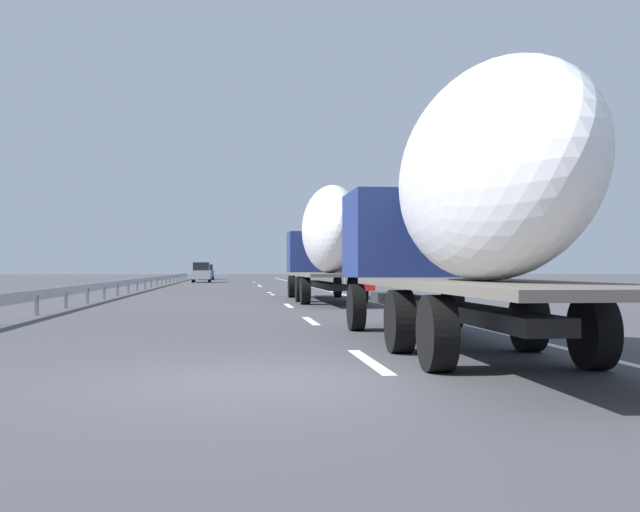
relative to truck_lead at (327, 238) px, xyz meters
The scene contains 18 objects.
ground_plane 17.98m from the truck_lead, 11.67° to the left, with size 260.00×260.00×0.00m, color #424247.
lane_stripe_0 20.82m from the truck_lead, behind, with size 3.20×0.20×0.01m, color white.
lane_stripe_1 11.93m from the truck_lead, behind, with size 3.20×0.20×0.01m, color white.
lane_stripe_2 4.38m from the truck_lead, 149.25° to the left, with size 3.20×0.20×0.01m, color white.
lane_stripe_3 10.36m from the truck_lead, 10.34° to the left, with size 3.20×0.20×0.01m, color white.
lane_stripe_4 12.37m from the truck_lead, ahead, with size 3.20×0.20×0.01m, color white.
lane_stripe_5 31.98m from the truck_lead, ahead, with size 3.20×0.20×0.01m, color white.
lane_stripe_6 28.53m from the truck_lead, ahead, with size 3.20×0.20×0.01m, color white.
lane_stripe_7 46.71m from the truck_lead, ahead, with size 3.20×0.20×0.01m, color white.
edge_line_right 22.65m from the truck_lead, ahead, with size 110.00×0.20×0.01m, color white.
truck_lead is the anchor object (origin of this frame).
truck_trailing 19.46m from the truck_lead, behind, with size 13.02×2.55×4.45m.
car_silver_hatch 45.53m from the truck_lead, ahead, with size 4.22×1.75×1.94m.
car_blue_sedan 62.61m from the truck_lead, ahead, with size 4.66×1.74×1.81m.
road_sign 16.93m from the truck_lead, 10.56° to the right, with size 0.10×0.90×3.15m.
tree_0 59.34m from the truck_lead, ahead, with size 3.23×3.23×5.09m.
tree_1 46.71m from the truck_lead, 10.20° to the right, with size 3.84×3.84×4.96m.
guardrail_median 22.66m from the truck_lead, 25.18° to the left, with size 94.00×0.10×0.76m.
Camera 1 is at (-9.73, 0.23, 1.40)m, focal length 44.48 mm.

